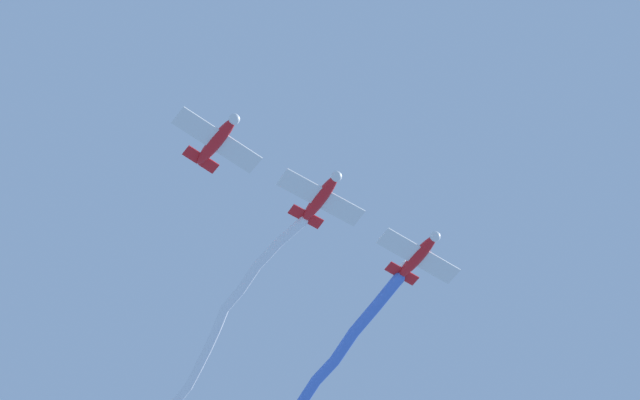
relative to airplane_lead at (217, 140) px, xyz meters
The scene contains 5 objects.
airplane_lead is the anchor object (origin of this frame).
airplane_left_wing 7.87m from the airplane_lead, 96.05° to the right, with size 4.62×6.13×1.52m.
smoke_trail_left_wing 16.08m from the airplane_lead, 39.31° to the right, with size 22.36×5.58×5.00m.
airplane_right_wing 15.75m from the airplane_lead, 96.05° to the right, with size 4.59×6.11×1.52m.
smoke_trail_right_wing 19.70m from the airplane_lead, 61.49° to the right, with size 18.35×4.00×1.22m.
Camera 1 is at (-27.79, 22.06, 6.77)m, focal length 63.06 mm.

